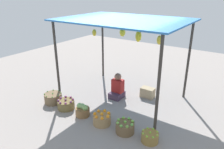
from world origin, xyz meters
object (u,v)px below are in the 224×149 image
at_px(vendor_person, 117,88).
at_px(basket_green_chilies, 53,98).
at_px(basket_limes, 150,137).
at_px(basket_purple_onions, 66,104).
at_px(basket_green_apples, 125,127).
at_px(basket_cabbages, 83,110).
at_px(basket_oranges, 102,119).
at_px(wooden_crate_near_vendor, 148,92).

height_order(vendor_person, basket_green_chilies, vendor_person).
bearing_deg(basket_limes, basket_purple_onions, -179.56).
height_order(vendor_person, basket_green_apples, vendor_person).
height_order(basket_cabbages, basket_green_apples, basket_cabbages).
relative_size(basket_purple_onions, basket_green_apples, 1.08).
xyz_separation_m(vendor_person, basket_oranges, (0.45, -1.39, -0.16)).
bearing_deg(basket_green_apples, basket_limes, 2.08).
xyz_separation_m(basket_cabbages, basket_limes, (1.90, 0.03, -0.04)).
bearing_deg(basket_limes, basket_oranges, -177.67).
xyz_separation_m(vendor_person, basket_purple_onions, (-0.82, -1.36, -0.17)).
distance_m(basket_purple_onions, basket_green_apples, 1.91).
distance_m(basket_oranges, basket_limes, 1.26).
xyz_separation_m(vendor_person, basket_green_chilies, (-1.37, -1.33, -0.16)).
relative_size(basket_cabbages, basket_limes, 0.99).
height_order(basket_green_apples, basket_limes, basket_green_apples).
relative_size(basket_green_chilies, basket_oranges, 1.14).
height_order(basket_oranges, basket_limes, basket_oranges).
relative_size(vendor_person, basket_oranges, 1.76).
distance_m(basket_green_chilies, basket_oranges, 1.82).
bearing_deg(basket_purple_onions, basket_limes, 0.44).
distance_m(basket_purple_onions, basket_cabbages, 0.62).
height_order(vendor_person, basket_cabbages, vendor_person).
distance_m(basket_purple_onions, wooden_crate_near_vendor, 2.47).
xyz_separation_m(basket_green_chilies, basket_purple_onions, (0.55, -0.03, -0.01)).
height_order(basket_cabbages, basket_oranges, basket_cabbages).
distance_m(basket_cabbages, basket_oranges, 0.65).
relative_size(vendor_person, basket_purple_onions, 1.66).
bearing_deg(basket_limes, vendor_person, 141.80).
xyz_separation_m(vendor_person, basket_green_apples, (1.09, -1.36, -0.16)).
relative_size(basket_oranges, basket_green_apples, 1.02).
bearing_deg(basket_limes, basket_green_apples, -177.92).
bearing_deg(basket_purple_onions, basket_green_chilies, 176.64).
distance_m(basket_green_chilies, basket_limes, 3.08).
distance_m(vendor_person, wooden_crate_near_vendor, 0.94).
height_order(basket_oranges, wooden_crate_near_vendor, basket_oranges).
bearing_deg(basket_oranges, basket_limes, 2.33).
distance_m(basket_cabbages, wooden_crate_near_vendor, 2.13).
height_order(basket_limes, wooden_crate_near_vendor, wooden_crate_near_vendor).
bearing_deg(basket_cabbages, basket_green_chilies, 177.73).
distance_m(vendor_person, basket_green_chilies, 1.92).
bearing_deg(basket_green_apples, wooden_crate_near_vendor, 99.93).
xyz_separation_m(vendor_person, basket_limes, (1.70, -1.34, -0.19)).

